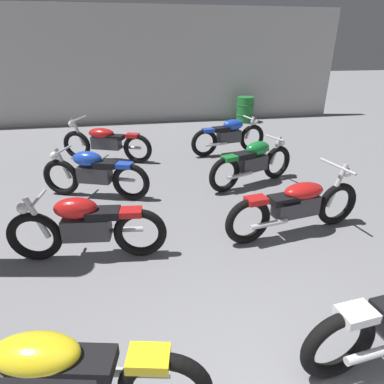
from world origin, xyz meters
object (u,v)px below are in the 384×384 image
at_px(motorcycle_left_row_1, 86,226).
at_px(motorcycle_right_row_1, 297,205).
at_px(motorcycle_right_row_3, 229,135).
at_px(motorcycle_left_row_2, 94,173).
at_px(oil_drum, 245,110).
at_px(motorcycle_left_row_0, 54,374).
at_px(motorcycle_left_row_3, 106,142).
at_px(motorcycle_right_row_2, 253,162).

xyz_separation_m(motorcycle_left_row_1, motorcycle_right_row_1, (2.85, 0.07, -0.01)).
relative_size(motorcycle_right_row_1, motorcycle_right_row_3, 1.10).
xyz_separation_m(motorcycle_left_row_1, motorcycle_right_row_3, (2.98, 3.83, 0.00)).
xyz_separation_m(motorcycle_left_row_2, motorcycle_right_row_1, (2.90, -1.77, -0.01)).
relative_size(motorcycle_right_row_1, oil_drum, 2.54).
distance_m(motorcycle_left_row_0, oil_drum, 10.23).
bearing_deg(motorcycle_left_row_3, motorcycle_left_row_0, -90.46).
xyz_separation_m(motorcycle_left_row_0, motorcycle_left_row_3, (0.05, 5.84, 0.00)).
relative_size(motorcycle_left_row_0, motorcycle_left_row_3, 1.04).
bearing_deg(motorcycle_right_row_3, motorcycle_right_row_1, -92.12).
bearing_deg(motorcycle_right_row_2, motorcycle_left_row_0, -126.52).
height_order(motorcycle_left_row_3, motorcycle_right_row_2, motorcycle_left_row_3).
height_order(motorcycle_left_row_0, motorcycle_right_row_2, motorcycle_left_row_0).
bearing_deg(motorcycle_right_row_3, motorcycle_left_row_1, -127.89).
distance_m(motorcycle_left_row_1, motorcycle_right_row_1, 2.85).
relative_size(motorcycle_left_row_2, motorcycle_right_row_1, 0.87).
xyz_separation_m(motorcycle_left_row_0, motorcycle_right_row_1, (2.85, 2.07, 0.00)).
bearing_deg(oil_drum, motorcycle_left_row_2, -130.79).
relative_size(motorcycle_left_row_3, motorcycle_right_row_1, 0.95).
bearing_deg(motorcycle_left_row_0, motorcycle_right_row_2, 53.48).
distance_m(motorcycle_left_row_1, motorcycle_left_row_2, 1.85).
distance_m(motorcycle_left_row_2, motorcycle_right_row_1, 3.40).
relative_size(motorcycle_left_row_1, motorcycle_left_row_2, 1.04).
xyz_separation_m(motorcycle_left_row_3, motorcycle_right_row_2, (2.83, -1.96, 0.01)).
bearing_deg(motorcycle_left_row_1, motorcycle_right_row_2, 33.23).
bearing_deg(motorcycle_left_row_1, motorcycle_right_row_3, 52.11).
relative_size(motorcycle_left_row_0, motorcycle_right_row_2, 1.14).
bearing_deg(oil_drum, motorcycle_left_row_1, -122.33).
bearing_deg(motorcycle_left_row_2, oil_drum, 49.21).
bearing_deg(motorcycle_left_row_3, oil_drum, 36.54).
bearing_deg(motorcycle_left_row_0, motorcycle_left_row_1, 89.84).
xyz_separation_m(motorcycle_left_row_0, oil_drum, (4.54, 9.17, -0.03)).
distance_m(motorcycle_left_row_1, oil_drum, 8.48).
xyz_separation_m(motorcycle_left_row_3, oil_drum, (4.50, 3.33, -0.03)).
xyz_separation_m(motorcycle_right_row_1, motorcycle_right_row_2, (0.02, 1.81, 0.01)).
xyz_separation_m(motorcycle_left_row_2, motorcycle_right_row_2, (2.92, 0.03, 0.00)).
bearing_deg(motorcycle_left_row_2, motorcycle_left_row_1, -88.35).
xyz_separation_m(motorcycle_left_row_2, oil_drum, (4.59, 5.32, -0.03)).
height_order(motorcycle_left_row_0, motorcycle_right_row_1, same).
bearing_deg(oil_drum, motorcycle_left_row_3, -143.46).
distance_m(motorcycle_left_row_2, motorcycle_right_row_2, 2.92).
relative_size(motorcycle_left_row_0, motorcycle_right_row_1, 0.99).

